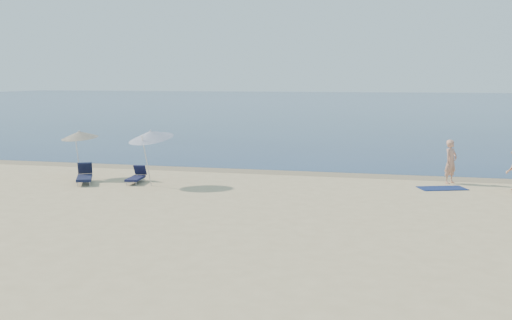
{
  "coord_description": "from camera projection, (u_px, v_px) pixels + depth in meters",
  "views": [
    {
      "loc": [
        3.02,
        -9.6,
        4.43
      ],
      "look_at": [
        -3.63,
        16.0,
        1.0
      ],
      "focal_mm": 45.0,
      "sensor_mm": 36.0,
      "label": 1
    }
  ],
  "objects": [
    {
      "name": "beach_towel",
      "position": [
        442.0,
        188.0,
        25.61
      ],
      "size": [
        2.06,
        1.59,
        0.03
      ],
      "primitive_type": "cube",
      "rotation": [
        0.0,
        0.0,
        0.37
      ],
      "color": "#0E1B48",
      "rests_on": "ground"
    },
    {
      "name": "sea",
      "position": [
        404.0,
        104.0,
        106.52
      ],
      "size": [
        240.0,
        160.0,
        0.01
      ],
      "primitive_type": "cube",
      "color": "#0B1F46",
      "rests_on": "ground"
    },
    {
      "name": "umbrella_far",
      "position": [
        80.0,
        135.0,
        28.39
      ],
      "size": [
        2.13,
        2.14,
        2.18
      ],
      "rotation": [
        0.0,
        0.0,
        -0.39
      ],
      "color": "silver",
      "rests_on": "ground"
    },
    {
      "name": "person_left",
      "position": [
        451.0,
        162.0,
        26.75
      ],
      "size": [
        0.75,
        0.8,
        1.84
      ],
      "primitive_type": "imported",
      "rotation": [
        0.0,
        0.0,
        0.94
      ],
      "color": "tan",
      "rests_on": "ground"
    },
    {
      "name": "umbrella_near",
      "position": [
        151.0,
        135.0,
        26.27
      ],
      "size": [
        2.48,
        2.5,
        2.46
      ],
      "rotation": [
        0.0,
        0.0,
        -0.44
      ],
      "color": "silver",
      "rests_on": "ground"
    },
    {
      "name": "lounger_right",
      "position": [
        136.0,
        177.0,
        27.03
      ],
      "size": [
        0.72,
        1.61,
        0.69
      ],
      "rotation": [
        0.0,
        0.0,
        0.14
      ],
      "color": "#15173A",
      "rests_on": "ground"
    },
    {
      "name": "wet_sand_strip",
      "position": [
        352.0,
        175.0,
        29.16
      ],
      "size": [
        240.0,
        1.6,
        0.0
      ],
      "primitive_type": "cube",
      "color": "#847254",
      "rests_on": "ground"
    },
    {
      "name": "lounger_left",
      "position": [
        84.0,
        176.0,
        26.93
      ],
      "size": [
        1.36,
        1.9,
        0.81
      ],
      "rotation": [
        0.0,
        0.0,
        0.47
      ],
      "color": "black",
      "rests_on": "ground"
    }
  ]
}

